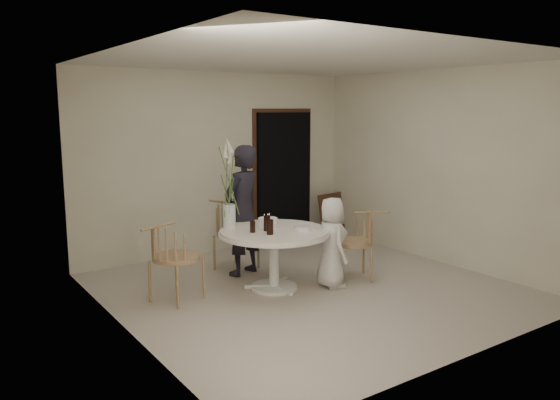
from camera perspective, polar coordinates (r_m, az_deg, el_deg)
ground at (r=6.71m, az=3.12°, el=-9.23°), size 4.50×4.50×0.00m
room_shell at (r=6.37m, az=3.25°, el=4.70°), size 4.50×4.50×4.50m
doorway at (r=8.87m, az=0.39°, el=2.34°), size 1.00×0.10×2.10m
door_trim at (r=8.89m, az=0.24°, el=2.75°), size 1.12×0.03×2.22m
table at (r=6.53m, az=-0.61°, el=-4.10°), size 1.33×1.33×0.73m
picture_frame at (r=9.24m, az=5.45°, el=-1.65°), size 0.59×0.27×0.75m
chair_far at (r=7.44m, az=-5.33°, el=-2.63°), size 0.61×0.64×0.92m
chair_right at (r=7.02m, az=8.56°, el=-3.63°), size 0.66×0.65×0.88m
chair_left at (r=6.17m, az=-11.65°, el=-5.27°), size 0.67×0.64×0.93m
girl at (r=7.09m, az=-3.96°, el=-1.10°), size 0.72×0.59×1.70m
boy at (r=6.65m, az=5.43°, el=-4.45°), size 0.48×0.61×1.11m
birthday_cake at (r=6.64m, az=-1.28°, el=-2.37°), size 0.24×0.24×0.16m
cola_tumbler_a at (r=6.43m, az=-1.39°, el=-2.53°), size 0.08×0.08×0.16m
cola_tumbler_b at (r=6.25m, az=-1.05°, el=-2.85°), size 0.09×0.09×0.17m
cola_tumbler_c at (r=6.36m, az=-2.88°, el=-2.81°), size 0.08×0.08×0.13m
cola_tumbler_d at (r=6.51m, az=-1.37°, el=-2.35°), size 0.10×0.10×0.17m
plate_stack at (r=6.46m, az=2.37°, el=-2.98°), size 0.21×0.21×0.05m
flower_vase at (r=6.55m, az=-5.37°, el=0.36°), size 0.16×0.16×1.10m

